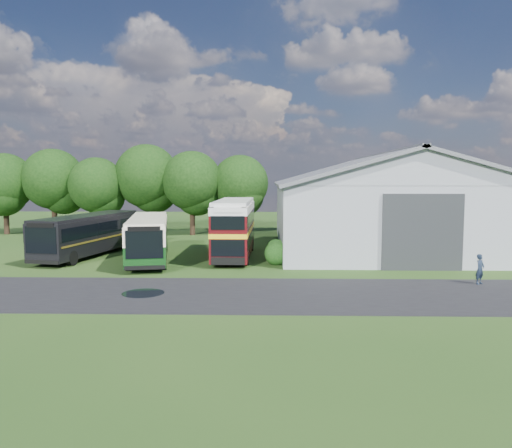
{
  "coord_description": "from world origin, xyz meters",
  "views": [
    {
      "loc": [
        5.04,
        -28.37,
        6.0
      ],
      "look_at": [
        4.11,
        8.0,
        2.64
      ],
      "focal_mm": 35.0,
      "sensor_mm": 36.0,
      "label": 1
    }
  ],
  "objects_px": {
    "storage_shed": "(381,199)",
    "bus_dark_single": "(88,234)",
    "bus_green_single": "(148,237)",
    "bus_maroon_double": "(234,229)",
    "visitor_a": "(480,270)"
  },
  "relations": [
    {
      "from": "bus_maroon_double",
      "to": "bus_dark_single",
      "type": "height_order",
      "value": "bus_maroon_double"
    },
    {
      "from": "storage_shed",
      "to": "bus_green_single",
      "type": "height_order",
      "value": "storage_shed"
    },
    {
      "from": "bus_green_single",
      "to": "bus_maroon_double",
      "type": "xyz_separation_m",
      "value": [
        6.18,
        1.47,
        0.49
      ]
    },
    {
      "from": "bus_green_single",
      "to": "bus_dark_single",
      "type": "xyz_separation_m",
      "value": [
        -5.12,
        1.88,
        0.01
      ]
    },
    {
      "from": "storage_shed",
      "to": "bus_dark_single",
      "type": "distance_m",
      "value": 24.86
    },
    {
      "from": "bus_green_single",
      "to": "bus_maroon_double",
      "type": "relative_size",
      "value": 1.16
    },
    {
      "from": "bus_green_single",
      "to": "visitor_a",
      "type": "distance_m",
      "value": 22.17
    },
    {
      "from": "storage_shed",
      "to": "visitor_a",
      "type": "distance_m",
      "value": 16.72
    },
    {
      "from": "storage_shed",
      "to": "bus_maroon_double",
      "type": "bearing_deg",
      "value": -150.96
    },
    {
      "from": "storage_shed",
      "to": "bus_dark_single",
      "type": "xyz_separation_m",
      "value": [
        -23.85,
        -6.56,
        -2.47
      ]
    },
    {
      "from": "bus_green_single",
      "to": "bus_maroon_double",
      "type": "bearing_deg",
      "value": 2.31
    },
    {
      "from": "storage_shed",
      "to": "bus_maroon_double",
      "type": "xyz_separation_m",
      "value": [
        -12.55,
        -6.97,
        -1.99
      ]
    },
    {
      "from": "bus_dark_single",
      "to": "visitor_a",
      "type": "height_order",
      "value": "bus_dark_single"
    },
    {
      "from": "bus_maroon_double",
      "to": "visitor_a",
      "type": "xyz_separation_m",
      "value": [
        14.55,
        -9.29,
        -1.33
      ]
    },
    {
      "from": "storage_shed",
      "to": "bus_green_single",
      "type": "distance_m",
      "value": 20.7
    }
  ]
}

